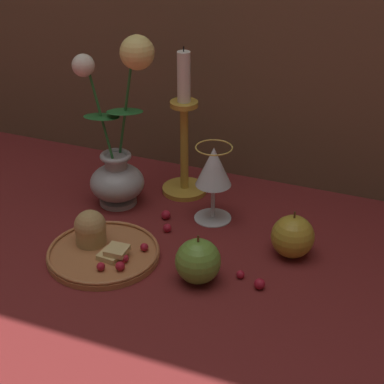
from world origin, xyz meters
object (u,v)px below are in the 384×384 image
at_px(apple_beside_vase, 198,261).
at_px(apple_near_glass, 293,237).
at_px(plate_with_pastries, 100,246).
at_px(wine_glass, 214,170).
at_px(vase, 119,152).
at_px(candlestick, 184,139).

xyz_separation_m(apple_beside_vase, apple_near_glass, (0.13, 0.13, 0.00)).
relative_size(plate_with_pastries, wine_glass, 1.30).
distance_m(wine_glass, apple_beside_vase, 0.21).
xyz_separation_m(vase, wine_glass, (0.19, 0.01, -0.01)).
bearing_deg(candlestick, apple_near_glass, -28.68).
xyz_separation_m(plate_with_pastries, apple_near_glass, (0.32, 0.13, 0.02)).
bearing_deg(apple_beside_vase, vase, 142.25).
distance_m(vase, candlestick, 0.14).
bearing_deg(apple_beside_vase, wine_glass, 103.28).
relative_size(wine_glass, apple_near_glass, 1.73).
bearing_deg(apple_beside_vase, apple_near_glass, 46.13).
relative_size(wine_glass, candlestick, 0.50).
relative_size(apple_beside_vase, apple_near_glass, 1.00).
distance_m(plate_with_pastries, apple_beside_vase, 0.19).
distance_m(vase, plate_with_pastries, 0.21).
distance_m(wine_glass, candlestick, 0.12).
distance_m(candlestick, apple_beside_vase, 0.32).
height_order(plate_with_pastries, apple_near_glass, apple_near_glass).
height_order(plate_with_pastries, candlestick, candlestick).
height_order(candlestick, apple_near_glass, candlestick).
bearing_deg(candlestick, plate_with_pastries, -100.44).
bearing_deg(vase, wine_glass, 3.37).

